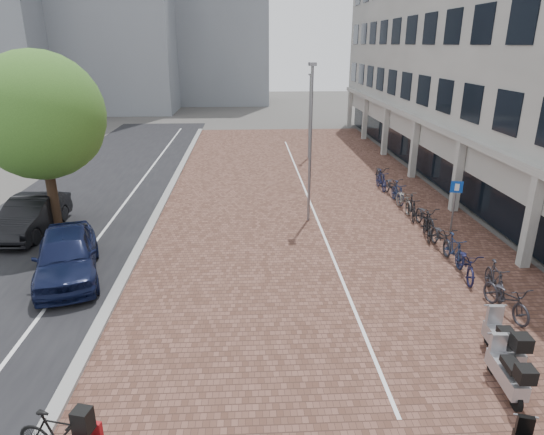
{
  "coord_description": "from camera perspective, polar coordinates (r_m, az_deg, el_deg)",
  "views": [
    {
      "loc": [
        -0.89,
        -10.71,
        7.45
      ],
      "look_at": [
        0.0,
        6.0,
        1.3
      ],
      "focal_mm": 31.33,
      "sensor_mm": 36.0,
      "label": 1
    }
  ],
  "objects": [
    {
      "name": "curb",
      "position": [
        24.25,
        -12.91,
        1.93
      ],
      "size": [
        0.35,
        42.0,
        0.14
      ],
      "primitive_type": "cube",
      "color": "gray",
      "rests_on": "ground"
    },
    {
      "name": "lamp_far",
      "position": [
        32.56,
        4.53,
        11.87
      ],
      "size": [
        0.12,
        0.12,
        5.56
      ],
      "primitive_type": "cylinder",
      "color": "gray",
      "rests_on": "ground"
    },
    {
      "name": "lane_line",
      "position": [
        24.67,
        -17.25,
        1.71
      ],
      "size": [
        0.12,
        44.0,
        0.0
      ],
      "primitive_type": "cube",
      "color": "white",
      "rests_on": "street_asphalt"
    },
    {
      "name": "scooter_front",
      "position": [
        13.25,
        26.06,
        -13.12
      ],
      "size": [
        0.7,
        1.86,
        1.26
      ],
      "primitive_type": null,
      "rotation": [
        0.0,
        0.0,
        -0.07
      ],
      "color": "#99999D",
      "rests_on": "ground"
    },
    {
      "name": "plaza_brick",
      "position": [
        24.08,
        4.0,
        2.12
      ],
      "size": [
        14.5,
        42.0,
        0.04
      ],
      "primitive_type": "cube",
      "color": "brown",
      "rests_on": "ground"
    },
    {
      "name": "parking_line",
      "position": [
        24.09,
        4.47,
        2.19
      ],
      "size": [
        0.1,
        30.0,
        0.0
      ],
      "primitive_type": "cube",
      "color": "white",
      "rests_on": "plaza_brick"
    },
    {
      "name": "car_dark",
      "position": [
        21.99,
        -26.99,
        0.19
      ],
      "size": [
        1.81,
        4.68,
        1.52
      ],
      "primitive_type": "imported",
      "rotation": [
        0.0,
        0.0,
        -0.04
      ],
      "color": "black",
      "rests_on": "ground"
    },
    {
      "name": "office_building",
      "position": [
        30.11,
        26.05,
        20.18
      ],
      "size": [
        8.4,
        40.0,
        15.0
      ],
      "color": "#ACACA6",
      "rests_on": "ground"
    },
    {
      "name": "ground",
      "position": [
        13.08,
        1.45,
        -14.55
      ],
      "size": [
        140.0,
        140.0,
        0.0
      ],
      "primitive_type": "plane",
      "color": "#474442",
      "rests_on": "ground"
    },
    {
      "name": "street_asphalt",
      "position": [
        25.24,
        -21.65,
        1.55
      ],
      "size": [
        8.0,
        50.0,
        0.03
      ],
      "primitive_type": "cube",
      "color": "black",
      "rests_on": "ground"
    },
    {
      "name": "car_navy",
      "position": [
        17.29,
        -23.47,
        -4.16
      ],
      "size": [
        3.22,
        5.16,
        1.64
      ],
      "primitive_type": "imported",
      "rotation": [
        0.0,
        0.0,
        0.29
      ],
      "color": "#0E1433",
      "rests_on": "ground"
    },
    {
      "name": "street_tree",
      "position": [
        21.19,
        -25.65,
        10.63
      ],
      "size": [
        5.02,
        5.02,
        7.3
      ],
      "color": "#382619",
      "rests_on": "ground"
    },
    {
      "name": "scooter_back",
      "position": [
        12.34,
        26.41,
        -16.07
      ],
      "size": [
        0.65,
        1.72,
        1.16
      ],
      "primitive_type": null,
      "rotation": [
        0.0,
        0.0,
        -0.07
      ],
      "color": "#B0B0B5",
      "rests_on": "ground"
    },
    {
      "name": "lamp_near",
      "position": [
        20.37,
        4.61,
        8.47
      ],
      "size": [
        0.12,
        0.12,
        6.68
      ],
      "primitive_type": "cylinder",
      "color": "slate",
      "rests_on": "ground"
    },
    {
      "name": "bike_row",
      "position": [
        21.2,
        17.56,
        0.12
      ],
      "size": [
        1.3,
        15.84,
        1.05
      ],
      "color": "#232228",
      "rests_on": "ground"
    },
    {
      "name": "parking_sign",
      "position": [
        20.63,
        21.11,
        2.04
      ],
      "size": [
        0.47,
        0.15,
        2.27
      ],
      "rotation": [
        0.0,
        0.0,
        -0.24
      ],
      "color": "slate",
      "rests_on": "ground"
    },
    {
      "name": "hero_bike",
      "position": [
        10.55,
        -24.15,
        -22.76
      ],
      "size": [
        1.84,
        0.93,
        1.25
      ],
      "rotation": [
        0.0,
        0.0,
        1.31
      ],
      "color": "black",
      "rests_on": "ground"
    }
  ]
}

